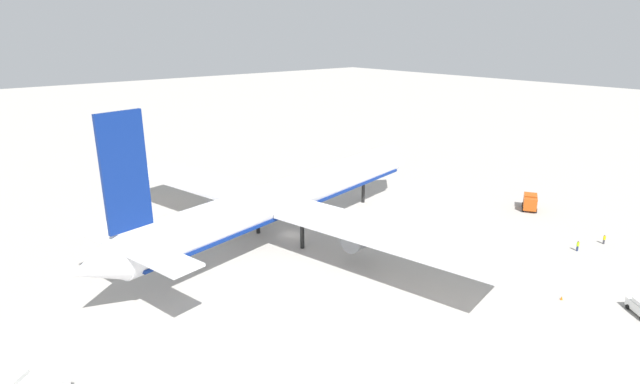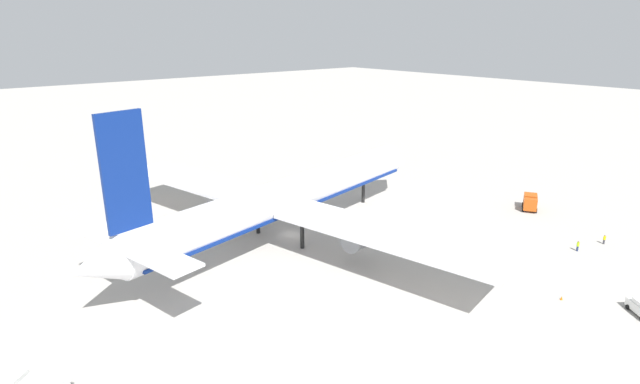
# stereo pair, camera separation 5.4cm
# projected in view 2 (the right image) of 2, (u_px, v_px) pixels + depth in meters

# --- Properties ---
(ground_plane) EXTENTS (600.00, 600.00, 0.00)m
(ground_plane) POSITION_uv_depth(u_px,v_px,m) (292.00, 235.00, 89.04)
(ground_plane) COLOR #ADA8A0
(airliner) EXTENTS (75.43, 78.63, 25.48)m
(airliner) POSITION_uv_depth(u_px,v_px,m) (286.00, 198.00, 85.74)
(airliner) COLOR white
(airliner) RESTS_ON ground
(service_truck_1) EXTENTS (5.39, 4.50, 2.97)m
(service_truck_1) POSITION_uv_depth(u_px,v_px,m) (530.00, 202.00, 100.95)
(service_truck_1) COLOR #BF4C14
(service_truck_1) RESTS_ON ground
(ground_worker_3) EXTENTS (0.53, 0.53, 1.64)m
(ground_worker_3) POSITION_uv_depth(u_px,v_px,m) (604.00, 239.00, 84.86)
(ground_worker_3) COLOR #3F3F47
(ground_worker_3) RESTS_ON ground
(ground_worker_4) EXTENTS (0.52, 0.52, 1.78)m
(ground_worker_4) POSITION_uv_depth(u_px,v_px,m) (578.00, 246.00, 82.13)
(ground_worker_4) COLOR navy
(ground_worker_4) RESTS_ON ground
(traffic_cone_0) EXTENTS (0.36, 0.36, 0.55)m
(traffic_cone_0) POSITION_uv_depth(u_px,v_px,m) (213.00, 176.00, 123.92)
(traffic_cone_0) COLOR orange
(traffic_cone_0) RESTS_ON ground
(traffic_cone_1) EXTENTS (0.36, 0.36, 0.55)m
(traffic_cone_1) POSITION_uv_depth(u_px,v_px,m) (562.00, 298.00, 67.41)
(traffic_cone_1) COLOR orange
(traffic_cone_1) RESTS_ON ground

